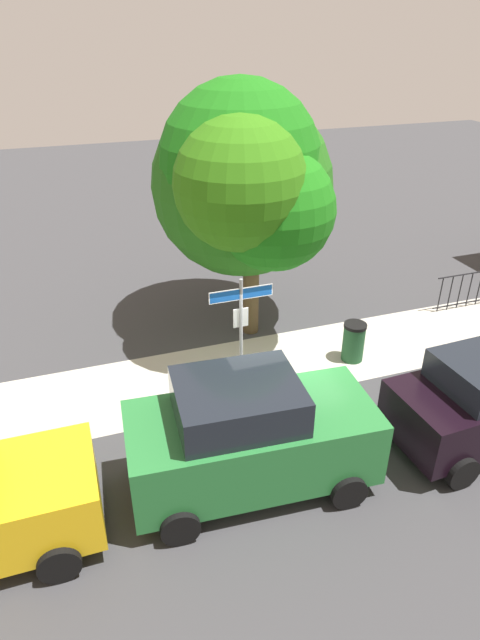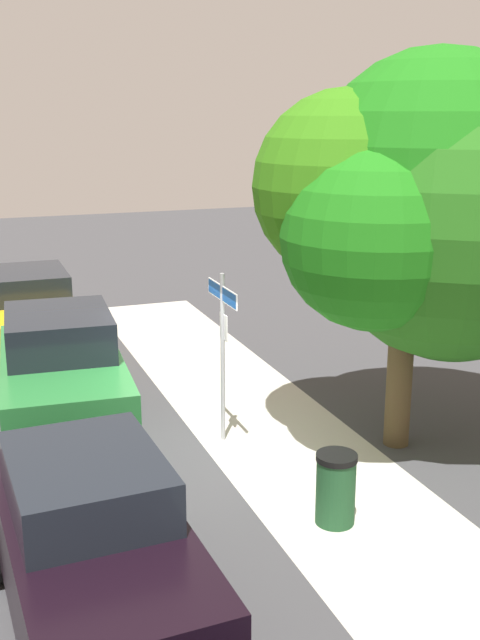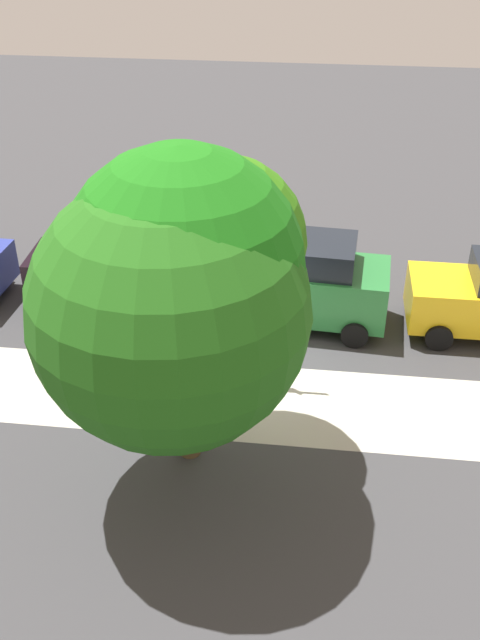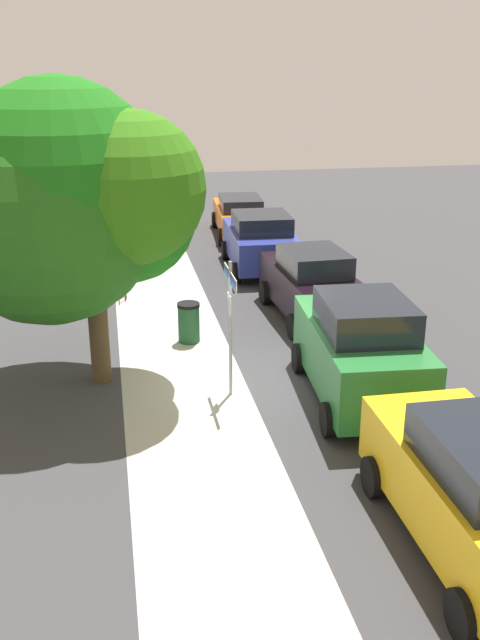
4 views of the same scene
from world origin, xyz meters
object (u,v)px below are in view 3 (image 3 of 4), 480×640
at_px(car_green, 302,282).
at_px(street_sign, 264,301).
at_px(trash_bin, 122,362).
at_px(car_black, 113,268).
at_px(shade_tree, 181,284).

bearing_deg(car_green, street_sign, 78.40).
bearing_deg(car_green, trash_bin, 42.68).
xyz_separation_m(car_green, car_black, (4.80, -0.37, -0.13)).
relative_size(shade_tree, car_black, 1.51).
bearing_deg(street_sign, car_green, -105.71).
height_order(street_sign, car_black, street_sign).
distance_m(car_green, trash_bin, 4.81).
bearing_deg(trash_bin, car_green, -141.43).
relative_size(street_sign, car_green, 0.65).
bearing_deg(car_black, car_green, 173.25).
xyz_separation_m(street_sign, car_black, (4.10, -2.85, -0.99)).
xyz_separation_m(shade_tree, car_black, (3.00, -5.78, -2.95)).
bearing_deg(trash_bin, shade_tree, 128.47).
xyz_separation_m(car_black, trash_bin, (-1.07, 3.35, -0.46)).
xyz_separation_m(street_sign, car_green, (-0.70, -2.48, -0.87)).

